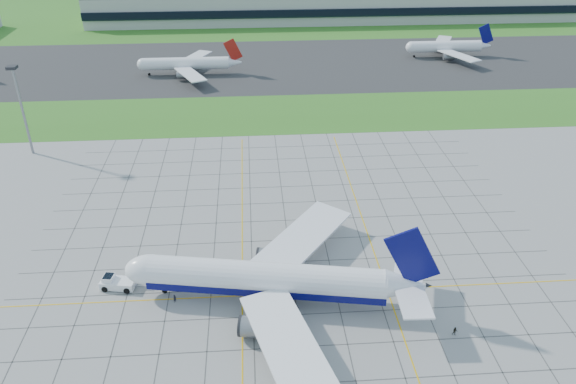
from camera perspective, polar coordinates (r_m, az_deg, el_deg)
name	(u,v)px	position (r m, az deg, el deg)	size (l,w,h in m)	color
ground	(294,287)	(111.01, 0.57, -9.59)	(1400.00, 1400.00, 0.00)	#989893
grass_median	(272,114)	(189.23, -1.64, 7.94)	(700.00, 35.00, 0.04)	#326F1F
asphalt_taxiway	(266,65)	(241.11, -2.27, 12.80)	(700.00, 75.00, 0.04)	#383838
grass_far	(259,9)	(347.77, -2.98, 18.08)	(700.00, 145.00, 0.04)	#326F1F
apron_markings	(291,253)	(119.77, 0.35, -6.21)	(120.00, 130.00, 0.03)	#474744
terminal	(333,3)	(324.95, 4.56, 18.62)	(260.00, 43.00, 15.80)	#B7B7B2
light_mast	(20,100)	(171.84, -25.58, 8.46)	(2.50, 2.50, 25.60)	gray
airliner	(268,279)	(104.90, -2.05, -8.83)	(57.49, 57.76, 18.22)	white
pushback_tug	(116,282)	(115.01, -17.03, -8.78)	(9.81, 4.34, 2.69)	white
crew_near	(175,298)	(109.13, -11.43, -10.55)	(0.60, 0.40, 1.66)	black
crew_far	(455,331)	(104.70, 16.61, -13.41)	(0.84, 0.65, 1.72)	black
distant_jet_1	(188,63)	(230.62, -10.16, 12.73)	(39.16, 42.66, 14.08)	white
distant_jet_2	(447,46)	(260.32, 15.86, 14.04)	(35.93, 42.66, 14.08)	white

